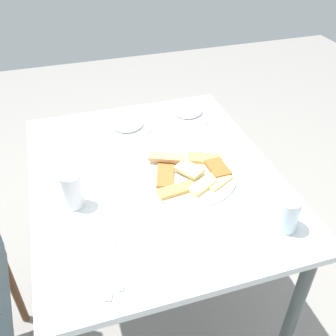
{
  "coord_description": "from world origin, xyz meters",
  "views": [
    {
      "loc": [
        -1.03,
        0.27,
        1.58
      ],
      "look_at": [
        -0.02,
        -0.05,
        0.77
      ],
      "focal_mm": 40.85,
      "sensor_mm": 36.0,
      "label": 1
    }
  ],
  "objects_px": {
    "paper_napkin": "(117,267)",
    "dining_table": "(154,192)",
    "salad_plate_greens": "(127,124)",
    "soda_can": "(73,190)",
    "salad_plate_rice": "(189,113)",
    "spoon": "(111,268)",
    "drinking_glass": "(286,214)",
    "pide_platter": "(191,174)",
    "fork": "(124,265)"
  },
  "relations": [
    {
      "from": "pide_platter",
      "to": "soda_can",
      "type": "xyz_separation_m",
      "value": [
        -0.03,
        0.4,
        0.05
      ]
    },
    {
      "from": "salad_plate_rice",
      "to": "dining_table",
      "type": "bearing_deg",
      "value": 143.83
    },
    {
      "from": "dining_table",
      "to": "soda_can",
      "type": "relative_size",
      "value": 8.39
    },
    {
      "from": "salad_plate_greens",
      "to": "spoon",
      "type": "height_order",
      "value": "salad_plate_greens"
    },
    {
      "from": "soda_can",
      "to": "spoon",
      "type": "bearing_deg",
      "value": -167.81
    },
    {
      "from": "salad_plate_rice",
      "to": "soda_can",
      "type": "height_order",
      "value": "soda_can"
    },
    {
      "from": "fork",
      "to": "salad_plate_rice",
      "type": "bearing_deg",
      "value": -11.74
    },
    {
      "from": "salad_plate_rice",
      "to": "soda_can",
      "type": "relative_size",
      "value": 1.72
    },
    {
      "from": "dining_table",
      "to": "salad_plate_rice",
      "type": "distance_m",
      "value": 0.45
    },
    {
      "from": "salad_plate_rice",
      "to": "drinking_glass",
      "type": "xyz_separation_m",
      "value": [
        -0.72,
        -0.04,
        0.04
      ]
    },
    {
      "from": "salad_plate_rice",
      "to": "drinking_glass",
      "type": "height_order",
      "value": "drinking_glass"
    },
    {
      "from": "dining_table",
      "to": "pide_platter",
      "type": "xyz_separation_m",
      "value": [
        -0.06,
        -0.12,
        0.1
      ]
    },
    {
      "from": "salad_plate_greens",
      "to": "salad_plate_rice",
      "type": "distance_m",
      "value": 0.28
    },
    {
      "from": "paper_napkin",
      "to": "dining_table",
      "type": "bearing_deg",
      "value": -29.17
    },
    {
      "from": "fork",
      "to": "spoon",
      "type": "height_order",
      "value": "same"
    },
    {
      "from": "salad_plate_greens",
      "to": "soda_can",
      "type": "xyz_separation_m",
      "value": [
        -0.41,
        0.26,
        0.04
      ]
    },
    {
      "from": "spoon",
      "to": "fork",
      "type": "bearing_deg",
      "value": -75.26
    },
    {
      "from": "paper_napkin",
      "to": "pide_platter",
      "type": "bearing_deg",
      "value": -46.11
    },
    {
      "from": "spoon",
      "to": "pide_platter",
      "type": "bearing_deg",
      "value": -32.92
    },
    {
      "from": "fork",
      "to": "spoon",
      "type": "relative_size",
      "value": 0.81
    },
    {
      "from": "salad_plate_greens",
      "to": "paper_napkin",
      "type": "xyz_separation_m",
      "value": [
        -0.7,
        0.18,
        -0.02
      ]
    },
    {
      "from": "dining_table",
      "to": "salad_plate_greens",
      "type": "xyz_separation_m",
      "value": [
        0.33,
        0.02,
        0.11
      ]
    },
    {
      "from": "salad_plate_greens",
      "to": "pide_platter",
      "type": "bearing_deg",
      "value": -160.05
    },
    {
      "from": "salad_plate_greens",
      "to": "fork",
      "type": "relative_size",
      "value": 1.28
    },
    {
      "from": "drinking_glass",
      "to": "paper_napkin",
      "type": "xyz_separation_m",
      "value": [
        -0.0,
        0.51,
        -0.05
      ]
    },
    {
      "from": "soda_can",
      "to": "drinking_glass",
      "type": "bearing_deg",
      "value": -115.88
    },
    {
      "from": "salad_plate_greens",
      "to": "spoon",
      "type": "xyz_separation_m",
      "value": [
        -0.7,
        0.2,
        -0.01
      ]
    },
    {
      "from": "drinking_glass",
      "to": "spoon",
      "type": "height_order",
      "value": "drinking_glass"
    },
    {
      "from": "salad_plate_greens",
      "to": "salad_plate_rice",
      "type": "height_order",
      "value": "salad_plate_greens"
    },
    {
      "from": "paper_napkin",
      "to": "spoon",
      "type": "bearing_deg",
      "value": 90.0
    },
    {
      "from": "salad_plate_rice",
      "to": "paper_napkin",
      "type": "xyz_separation_m",
      "value": [
        -0.72,
        0.46,
        -0.01
      ]
    },
    {
      "from": "spoon",
      "to": "dining_table",
      "type": "bearing_deg",
      "value": -16.53
    },
    {
      "from": "fork",
      "to": "pide_platter",
      "type": "bearing_deg",
      "value": -24.5
    },
    {
      "from": "pide_platter",
      "to": "spoon",
      "type": "bearing_deg",
      "value": 132.34
    },
    {
      "from": "pide_platter",
      "to": "salad_plate_rice",
      "type": "xyz_separation_m",
      "value": [
        0.41,
        -0.14,
        0.0
      ]
    },
    {
      "from": "spoon",
      "to": "soda_can",
      "type": "bearing_deg",
      "value": 26.93
    },
    {
      "from": "dining_table",
      "to": "pide_platter",
      "type": "height_order",
      "value": "pide_platter"
    },
    {
      "from": "pide_platter",
      "to": "soda_can",
      "type": "height_order",
      "value": "soda_can"
    },
    {
      "from": "fork",
      "to": "spoon",
      "type": "xyz_separation_m",
      "value": [
        0.0,
        0.04,
        0.0
      ]
    },
    {
      "from": "drinking_glass",
      "to": "dining_table",
      "type": "bearing_deg",
      "value": 39.45
    },
    {
      "from": "dining_table",
      "to": "drinking_glass",
      "type": "xyz_separation_m",
      "value": [
        -0.37,
        -0.3,
        0.14
      ]
    },
    {
      "from": "salad_plate_greens",
      "to": "soda_can",
      "type": "relative_size",
      "value": 1.68
    },
    {
      "from": "pide_platter",
      "to": "drinking_glass",
      "type": "distance_m",
      "value": 0.36
    },
    {
      "from": "pide_platter",
      "to": "salad_plate_greens",
      "type": "bearing_deg",
      "value": 19.95
    },
    {
      "from": "paper_napkin",
      "to": "spoon",
      "type": "distance_m",
      "value": 0.02
    },
    {
      "from": "salad_plate_rice",
      "to": "drinking_glass",
      "type": "distance_m",
      "value": 0.72
    },
    {
      "from": "pide_platter",
      "to": "drinking_glass",
      "type": "relative_size",
      "value": 2.96
    },
    {
      "from": "salad_plate_rice",
      "to": "pide_platter",
      "type": "bearing_deg",
      "value": 161.21
    },
    {
      "from": "soda_can",
      "to": "spoon",
      "type": "distance_m",
      "value": 0.3
    },
    {
      "from": "soda_can",
      "to": "paper_napkin",
      "type": "xyz_separation_m",
      "value": [
        -0.29,
        -0.08,
        -0.06
      ]
    }
  ]
}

